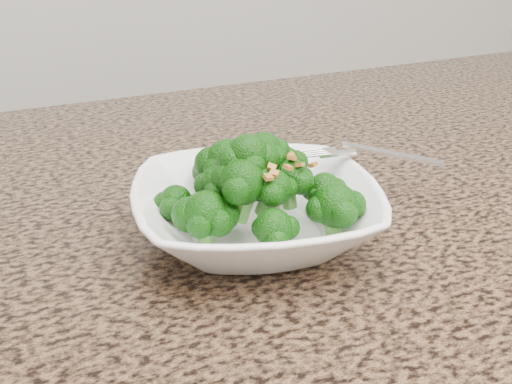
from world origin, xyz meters
name	(u,v)px	position (x,y,z in m)	size (l,w,h in m)	color
granite_counter	(356,214)	(0.00, 0.30, 0.89)	(1.64, 1.04, 0.03)	brown
bowl	(256,213)	(-0.14, 0.27, 0.93)	(0.23, 0.23, 0.06)	white
broccoli_pile	(256,149)	(-0.14, 0.27, 0.99)	(0.20, 0.20, 0.07)	#104D08
garlic_topping	(256,107)	(-0.14, 0.27, 1.03)	(0.12, 0.12, 0.01)	#BE792E
fork	(348,152)	(-0.02, 0.29, 0.96)	(0.19, 0.03, 0.01)	silver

